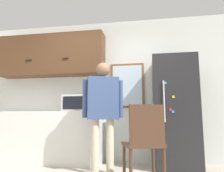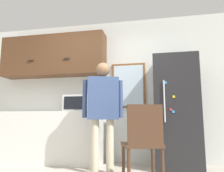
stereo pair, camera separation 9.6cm
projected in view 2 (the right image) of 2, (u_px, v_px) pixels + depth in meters
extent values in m
cube|color=silver|center=(112.00, 89.00, 4.23)|extent=(6.00, 0.06, 2.70)
cube|color=silver|center=(47.00, 137.00, 3.99)|extent=(2.10, 0.61, 0.91)
cube|color=#51331E|center=(53.00, 56.00, 4.34)|extent=(2.10, 0.37, 0.80)
cube|color=black|center=(31.00, 61.00, 4.20)|extent=(0.12, 0.01, 0.01)
cube|color=black|center=(66.00, 59.00, 4.06)|extent=(0.12, 0.01, 0.01)
cube|color=white|center=(81.00, 104.00, 3.94)|extent=(0.56, 0.38, 0.29)
cube|color=black|center=(75.00, 103.00, 3.76)|extent=(0.39, 0.01, 0.22)
cube|color=#B2B2B2|center=(91.00, 103.00, 3.70)|extent=(0.08, 0.01, 0.23)
cylinder|color=beige|center=(95.00, 146.00, 3.16)|extent=(0.11, 0.11, 0.77)
cylinder|color=beige|center=(110.00, 146.00, 3.19)|extent=(0.11, 0.11, 0.77)
cube|color=#384C7A|center=(103.00, 98.00, 3.28)|extent=(0.50, 0.35, 0.63)
sphere|color=#8C6647|center=(103.00, 70.00, 3.35)|extent=(0.22, 0.22, 0.22)
cylinder|color=#384C7A|center=(85.00, 99.00, 3.25)|extent=(0.07, 0.07, 0.57)
cylinder|color=#384C7A|center=(121.00, 99.00, 3.31)|extent=(0.07, 0.07, 0.57)
cube|color=#232326|center=(176.00, 111.00, 3.56)|extent=(0.69, 0.70, 1.79)
cylinder|color=silver|center=(164.00, 101.00, 3.26)|extent=(0.02, 0.02, 0.63)
cube|color=yellow|center=(174.00, 97.00, 3.26)|extent=(0.04, 0.01, 0.04)
cube|color=#338CDB|center=(173.00, 112.00, 3.23)|extent=(0.04, 0.01, 0.04)
cube|color=red|center=(171.00, 109.00, 3.24)|extent=(0.04, 0.01, 0.04)
cube|color=#338CDB|center=(166.00, 83.00, 3.31)|extent=(0.04, 0.01, 0.04)
cube|color=#472D1E|center=(141.00, 145.00, 2.70)|extent=(0.57, 0.57, 0.04)
cylinder|color=#472D1E|center=(153.00, 161.00, 2.87)|extent=(0.04, 0.04, 0.44)
cylinder|color=#472D1E|center=(123.00, 162.00, 2.83)|extent=(0.04, 0.04, 0.44)
cylinder|color=#472D1E|center=(163.00, 168.00, 2.49)|extent=(0.04, 0.04, 0.44)
cylinder|color=#472D1E|center=(129.00, 169.00, 2.45)|extent=(0.04, 0.04, 0.44)
cube|color=#472D1E|center=(145.00, 124.00, 2.53)|extent=(0.41, 0.16, 0.47)
cube|color=brown|center=(128.00, 86.00, 4.13)|extent=(0.64, 0.04, 0.85)
cube|color=silver|center=(128.00, 85.00, 4.11)|extent=(0.56, 0.01, 0.77)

